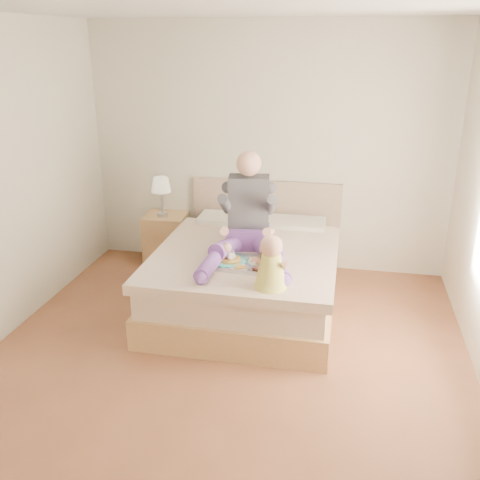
% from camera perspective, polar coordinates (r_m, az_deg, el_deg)
% --- Properties ---
extents(room, '(4.02, 4.22, 2.71)m').
position_cam_1_polar(room, '(3.92, -0.61, 6.11)').
color(room, brown).
rests_on(room, ground).
extents(bed, '(1.70, 2.18, 1.00)m').
position_cam_1_polar(bed, '(5.33, 1.03, -3.41)').
color(bed, '#A9804F').
rests_on(bed, ground).
extents(nightstand, '(0.51, 0.46, 0.58)m').
position_cam_1_polar(nightstand, '(6.33, -7.86, 0.15)').
color(nightstand, '#A9804F').
rests_on(nightstand, ground).
extents(lamp, '(0.22, 0.22, 0.45)m').
position_cam_1_polar(lamp, '(6.10, -8.43, 5.62)').
color(lamp, silver).
rests_on(lamp, nightstand).
extents(adult, '(0.80, 1.18, 0.95)m').
position_cam_1_polar(adult, '(4.95, 0.80, 1.78)').
color(adult, '#673C96').
rests_on(adult, bed).
extents(tray, '(0.51, 0.41, 0.14)m').
position_cam_1_polar(tray, '(4.74, 0.13, -2.30)').
color(tray, silver).
rests_on(tray, bed).
extents(baby, '(0.29, 0.40, 0.45)m').
position_cam_1_polar(baby, '(4.28, 3.35, -2.79)').
color(baby, '#DBD745').
rests_on(baby, bed).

